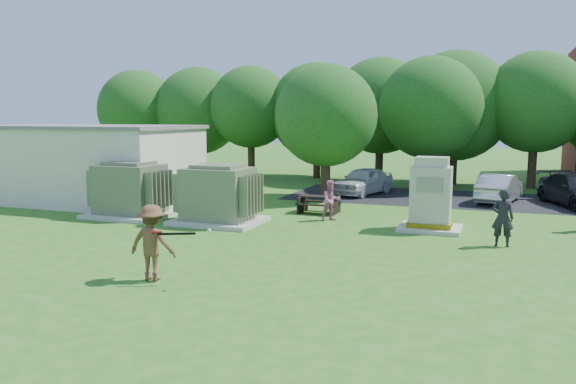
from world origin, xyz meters
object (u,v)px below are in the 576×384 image
at_px(car_silver_a, 499,188).
at_px(car_white, 363,181).
at_px(transformer_left, 130,191).
at_px(transformer_right, 218,196).
at_px(person_by_generator, 503,218).
at_px(generator_cabinet, 431,198).
at_px(batter, 152,242).
at_px(picnic_table, 319,202).
at_px(person_at_picnic, 331,201).

bearing_deg(car_silver_a, car_white, 7.56).
height_order(transformer_left, transformer_right, same).
height_order(transformer_left, person_by_generator, transformer_left).
relative_size(generator_cabinet, car_silver_a, 0.64).
xyz_separation_m(batter, car_white, (1.28, 15.72, -0.22)).
relative_size(transformer_left, batter, 1.71).
xyz_separation_m(transformer_right, car_silver_a, (9.24, 8.60, -0.35)).
relative_size(transformer_right, picnic_table, 1.92).
bearing_deg(car_silver_a, picnic_table, 50.78).
bearing_deg(picnic_table, car_silver_a, 39.49).
bearing_deg(transformer_left, person_by_generator, -1.42).
bearing_deg(generator_cabinet, picnic_table, 156.95).
height_order(transformer_right, car_white, transformer_right).
xyz_separation_m(picnic_table, batter, (-0.87, -9.92, 0.46)).
height_order(transformer_left, batter, transformer_left).
xyz_separation_m(transformer_right, person_by_generator, (9.34, -0.32, -0.13)).
bearing_deg(batter, person_by_generator, -142.70).
bearing_deg(transformer_right, transformer_left, 180.00).
bearing_deg(car_silver_a, person_at_picnic, 61.44).
bearing_deg(picnic_table, batter, -95.03).
xyz_separation_m(transformer_left, transformer_right, (3.70, 0.00, 0.00)).
distance_m(transformer_right, person_at_picnic, 4.02).
height_order(person_by_generator, car_white, person_by_generator).
height_order(transformer_left, car_silver_a, transformer_left).
bearing_deg(transformer_left, person_at_picnic, 14.05).
bearing_deg(person_by_generator, transformer_right, -2.87).
xyz_separation_m(transformer_left, picnic_table, (6.39, 3.21, -0.55)).
bearing_deg(batter, generator_cabinet, -126.51).
xyz_separation_m(transformer_left, car_silver_a, (12.94, 8.60, -0.35)).
bearing_deg(person_at_picnic, transformer_left, 151.08).
bearing_deg(person_by_generator, batter, 39.49).
bearing_deg(generator_cabinet, car_silver_a, 73.82).
relative_size(generator_cabinet, person_at_picnic, 1.65).
xyz_separation_m(picnic_table, person_by_generator, (6.65, -3.53, 0.42)).
xyz_separation_m(generator_cabinet, batter, (-5.31, -8.04, -0.19)).
xyz_separation_m(batter, person_by_generator, (7.52, 6.39, -0.03)).
xyz_separation_m(person_by_generator, car_white, (-6.24, 9.33, -0.18)).
bearing_deg(car_white, transformer_left, -110.07).
relative_size(person_at_picnic, car_white, 0.38).
bearing_deg(transformer_right, batter, -74.84).
bearing_deg(transformer_left, picnic_table, 26.65).
height_order(transformer_right, generator_cabinet, generator_cabinet).
height_order(picnic_table, person_at_picnic, person_at_picnic).
distance_m(transformer_left, car_silver_a, 15.54).
bearing_deg(picnic_table, transformer_right, -130.01).
bearing_deg(picnic_table, transformer_left, -153.35).
relative_size(transformer_right, car_white, 0.78).
relative_size(transformer_left, transformer_right, 1.00).
xyz_separation_m(person_by_generator, person_at_picnic, (-5.76, 2.15, -0.11)).
relative_size(generator_cabinet, car_white, 0.63).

